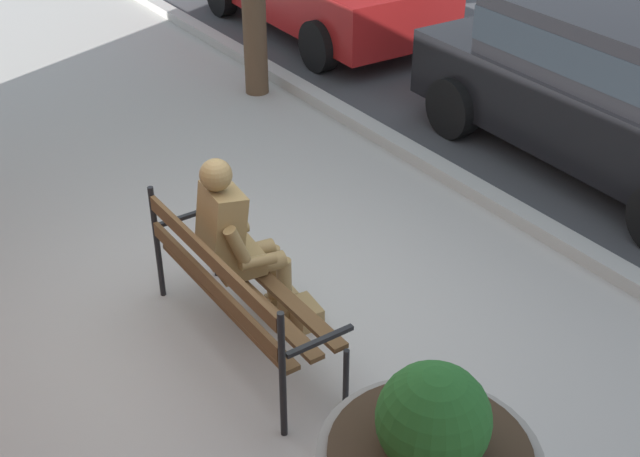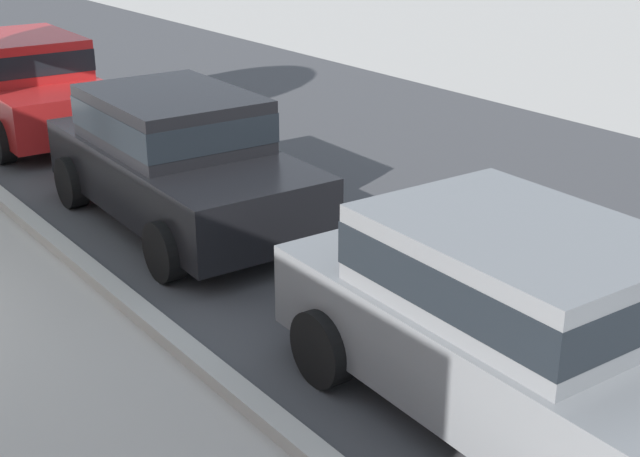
{
  "view_description": "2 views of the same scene",
  "coord_description": "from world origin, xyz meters",
  "views": [
    {
      "loc": [
        4.33,
        -2.1,
        3.82
      ],
      "look_at": [
        0.27,
        0.69,
        0.75
      ],
      "focal_mm": 46.49,
      "sensor_mm": 36.0,
      "label": 1
    },
    {
      "loc": [
        8.66,
        -0.14,
        3.78
      ],
      "look_at": [
        2.6,
        4.38,
        0.8
      ],
      "focal_mm": 49.33,
      "sensor_mm": 36.0,
      "label": 2
    }
  ],
  "objects": [
    {
      "name": "street_surface",
      "position": [
        0.0,
        7.5,
        0.0
      ],
      "size": [
        60.0,
        9.0,
        0.01
      ],
      "primitive_type": "cube",
      "color": "#424244",
      "rests_on": "ground"
    },
    {
      "name": "parked_car_grey",
      "position": [
        5.03,
        4.38,
        0.84
      ],
      "size": [
        4.15,
        2.03,
        1.56
      ],
      "color": "slate",
      "rests_on": "ground"
    },
    {
      "name": "parked_car_black",
      "position": [
        -0.17,
        4.38,
        0.84
      ],
      "size": [
        4.15,
        2.03,
        1.56
      ],
      "color": "black",
      "rests_on": "ground"
    },
    {
      "name": "parked_car_red",
      "position": [
        -5.18,
        4.38,
        0.84
      ],
      "size": [
        4.15,
        2.03,
        1.56
      ],
      "color": "#B21E1E",
      "rests_on": "ground"
    },
    {
      "name": "curb_stone",
      "position": [
        0.0,
        2.9,
        0.06
      ],
      "size": [
        60.0,
        0.2,
        0.12
      ],
      "primitive_type": "cube",
      "color": "#B2AFA8",
      "rests_on": "ground"
    }
  ]
}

